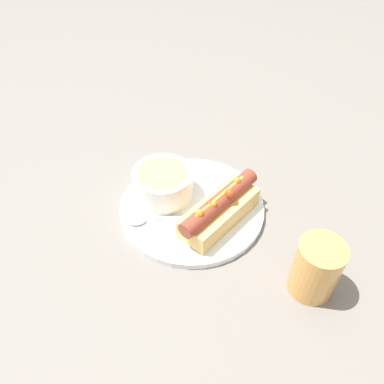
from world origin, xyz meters
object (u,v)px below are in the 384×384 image
(soup_bowl, at_px, (162,184))
(spoon, at_px, (156,219))
(hot_dog, at_px, (219,209))
(drinking_glass, at_px, (316,268))

(soup_bowl, distance_m, spoon, 0.07)
(hot_dog, bearing_deg, drinking_glass, -91.29)
(soup_bowl, bearing_deg, spoon, -162.06)
(drinking_glass, bearing_deg, spoon, 88.96)
(spoon, bearing_deg, drinking_glass, 145.09)
(hot_dog, distance_m, spoon, 0.11)
(hot_dog, height_order, soup_bowl, hot_dog)
(soup_bowl, height_order, spoon, soup_bowl)
(spoon, distance_m, drinking_glass, 0.27)
(soup_bowl, relative_size, spoon, 0.73)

